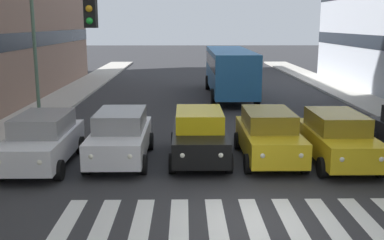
{
  "coord_description": "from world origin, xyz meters",
  "views": [
    {
      "loc": [
        1.65,
        10.26,
        4.66
      ],
      "look_at": [
        1.39,
        -6.78,
        1.06
      ],
      "focal_mm": 42.91,
      "sensor_mm": 36.0,
      "label": 1
    }
  ],
  "objects": [
    {
      "name": "bus_behind_traffic",
      "position": [
        -1.23,
        -19.35,
        1.86
      ],
      "size": [
        2.78,
        10.5,
        3.0
      ],
      "color": "#286BAD",
      "rests_on": "ground_plane"
    },
    {
      "name": "car_2",
      "position": [
        -1.23,
        -5.07,
        0.89
      ],
      "size": [
        2.02,
        4.44,
        1.72
      ],
      "color": "gold",
      "rests_on": "ground_plane"
    },
    {
      "name": "car_5",
      "position": [
        6.36,
        -4.51,
        0.89
      ],
      "size": [
        2.02,
        4.44,
        1.72
      ],
      "color": "silver",
      "rests_on": "ground_plane"
    },
    {
      "name": "ground_plane",
      "position": [
        0.0,
        0.0,
        0.0
      ],
      "size": [
        180.0,
        180.0,
        0.0
      ],
      "primitive_type": "plane",
      "color": "#2D2D30"
    },
    {
      "name": "street_lamp_right",
      "position": [
        8.0,
        -10.97,
        4.79
      ],
      "size": [
        3.17,
        0.28,
        7.6
      ],
      "color": "#4C6B56",
      "rests_on": "sidewalk_right"
    },
    {
      "name": "car_4",
      "position": [
        3.87,
        -5.06,
        0.89
      ],
      "size": [
        2.02,
        4.44,
        1.72
      ],
      "color": "silver",
      "rests_on": "ground_plane"
    },
    {
      "name": "car_1",
      "position": [
        -3.47,
        -4.65,
        0.89
      ],
      "size": [
        2.02,
        4.44,
        1.72
      ],
      "color": "gold",
      "rests_on": "ground_plane"
    },
    {
      "name": "crosswalk_markings",
      "position": [
        0.0,
        0.0,
        0.0
      ],
      "size": [
        9.45,
        2.8,
        0.01
      ],
      "color": "silver",
      "rests_on": "ground_plane"
    },
    {
      "name": "car_3",
      "position": [
        1.16,
        -5.14,
        0.89
      ],
      "size": [
        2.02,
        4.44,
        1.72
      ],
      "color": "black",
      "rests_on": "ground_plane"
    }
  ]
}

